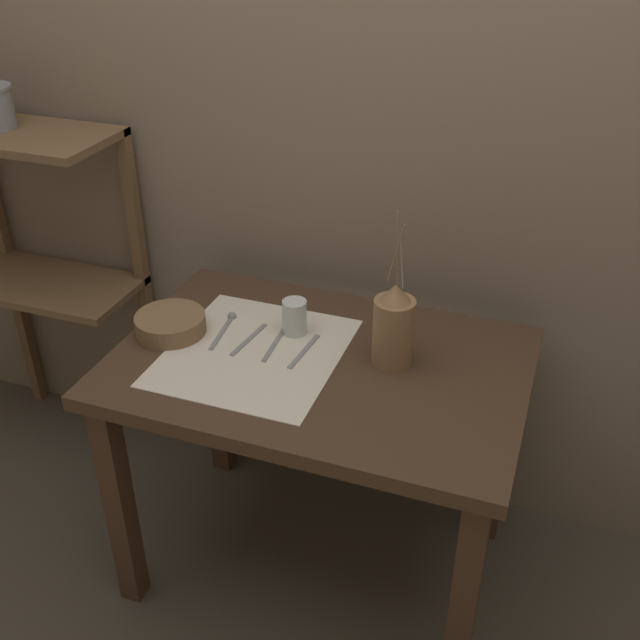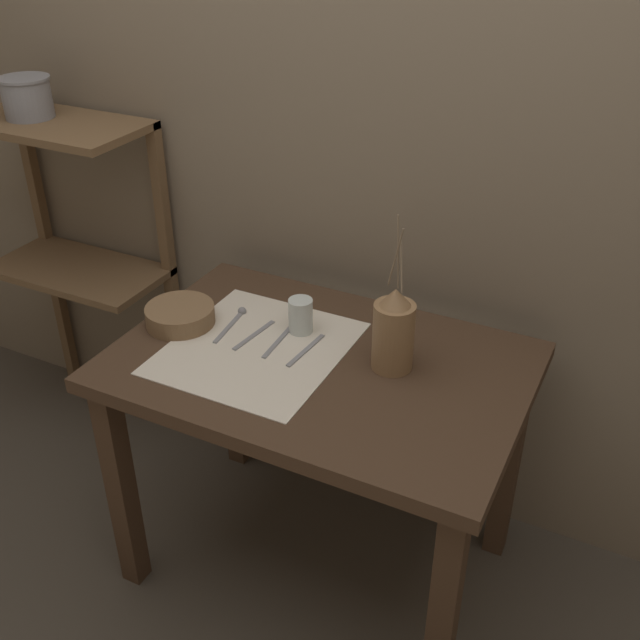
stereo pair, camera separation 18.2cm
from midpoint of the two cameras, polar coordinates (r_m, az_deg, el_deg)
name	(u,v)px [view 2 (the right image)]	position (r m, az deg, el deg)	size (l,w,h in m)	color
ground_plane	(319,560)	(2.38, 2.25, -17.89)	(12.00, 12.00, 0.00)	#473F35
stone_wall_back	(396,129)	(2.08, 8.41, 14.14)	(7.00, 0.06, 2.40)	#7A6B56
wooden_table	(319,396)	(1.96, 2.62, -5.92)	(1.04, 0.70, 0.73)	#422D1E
wooden_shelf_unit	(77,220)	(2.59, -16.11, 7.29)	(0.59, 0.31, 1.14)	brown
linen_cloth	(257,348)	(1.93, -2.14, -2.22)	(0.44, 0.48, 0.00)	beige
pitcher_with_flowers	(394,332)	(1.83, 8.48, -0.96)	(0.10, 0.10, 0.41)	olive
wooden_bowl	(180,315)	(2.04, -8.12, 0.28)	(0.19, 0.19, 0.05)	brown
glass_tumbler_near	(301,316)	(1.98, 1.15, 0.26)	(0.07, 0.07, 0.09)	silver
spoon_outer	(237,317)	(2.06, -3.82, 0.16)	(0.04, 0.18, 0.02)	gray
fork_outer	(254,335)	(1.98, -2.44, -1.24)	(0.03, 0.17, 0.00)	gray
knife_center	(278,341)	(1.95, -0.54, -1.72)	(0.02, 0.17, 0.00)	gray
fork_inner	(306,350)	(1.92, 1.63, -2.41)	(0.03, 0.17, 0.00)	gray
metal_pot_large	(27,96)	(2.50, -19.46, 15.75)	(0.16, 0.16, 0.12)	gray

